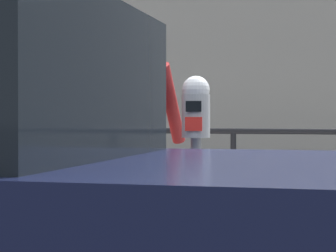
{
  "coord_description": "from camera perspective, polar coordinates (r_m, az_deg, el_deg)",
  "views": [
    {
      "loc": [
        1.01,
        -3.86,
        1.29
      ],
      "look_at": [
        -0.09,
        0.45,
        1.22
      ],
      "focal_mm": 69.46,
      "sensor_mm": 36.0,
      "label": 1
    }
  ],
  "objects": [
    {
      "name": "background_railing",
      "position": [
        6.81,
        5.75,
        -2.77
      ],
      "size": [
        24.06,
        0.06,
        1.04
      ],
      "color": "black",
      "rests_on": "sidewalk_curb"
    },
    {
      "name": "pedestrian_at_meter",
      "position": [
        4.44,
        -3.54,
        -1.55
      ],
      "size": [
        0.66,
        0.44,
        1.71
      ],
      "rotation": [
        0.0,
        0.0,
        -0.12
      ],
      "color": "brown",
      "rests_on": "sidewalk_curb"
    },
    {
      "name": "parking_meter",
      "position": [
        4.3,
        2.46,
        -0.49
      ],
      "size": [
        0.19,
        0.2,
        1.43
      ],
      "rotation": [
        0.0,
        0.0,
        3.19
      ],
      "color": "slate",
      "rests_on": "sidewalk_curb"
    },
    {
      "name": "backdrop_wall",
      "position": [
        9.43,
        8.16,
        2.35
      ],
      "size": [
        32.0,
        0.5,
        3.09
      ],
      "primitive_type": "cube",
      "color": "gray",
      "rests_on": "ground"
    }
  ]
}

